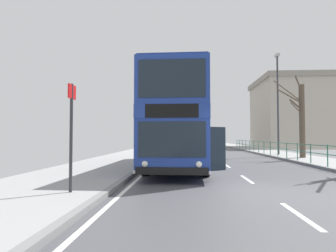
{
  "coord_description": "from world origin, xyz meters",
  "views": [
    {
      "loc": [
        -2.24,
        -7.98,
        1.53
      ],
      "look_at": [
        -2.95,
        4.04,
        2.0
      ],
      "focal_mm": 30.52,
      "sensor_mm": 36.0,
      "label": 1
    }
  ],
  "objects_px": {
    "street_lamp_far_side": "(278,96)",
    "background_building_00": "(307,113)",
    "double_decker_bus_main": "(179,122)",
    "bare_tree_far_00": "(301,119)",
    "bus_stop_sign_near": "(71,125)"
  },
  "relations": [
    {
      "from": "street_lamp_far_side",
      "to": "background_building_00",
      "type": "bearing_deg",
      "value": 61.49
    },
    {
      "from": "double_decker_bus_main",
      "to": "street_lamp_far_side",
      "type": "relative_size",
      "value": 1.31
    },
    {
      "from": "street_lamp_far_side",
      "to": "background_building_00",
      "type": "relative_size",
      "value": 0.59
    },
    {
      "from": "street_lamp_far_side",
      "to": "bare_tree_far_00",
      "type": "xyz_separation_m",
      "value": [
        0.44,
        -3.46,
        -2.04
      ]
    },
    {
      "from": "bus_stop_sign_near",
      "to": "street_lamp_far_side",
      "type": "height_order",
      "value": "street_lamp_far_side"
    },
    {
      "from": "double_decker_bus_main",
      "to": "bare_tree_far_00",
      "type": "bearing_deg",
      "value": 34.21
    },
    {
      "from": "double_decker_bus_main",
      "to": "bare_tree_far_00",
      "type": "height_order",
      "value": "bare_tree_far_00"
    },
    {
      "from": "double_decker_bus_main",
      "to": "bus_stop_sign_near",
      "type": "distance_m",
      "value": 7.64
    },
    {
      "from": "bus_stop_sign_near",
      "to": "bare_tree_far_00",
      "type": "xyz_separation_m",
      "value": [
        10.8,
        12.76,
        0.95
      ]
    },
    {
      "from": "double_decker_bus_main",
      "to": "street_lamp_far_side",
      "type": "xyz_separation_m",
      "value": [
        7.78,
        9.05,
        2.55
      ]
    },
    {
      "from": "street_lamp_far_side",
      "to": "bare_tree_far_00",
      "type": "bearing_deg",
      "value": -82.8
    },
    {
      "from": "street_lamp_far_side",
      "to": "bare_tree_far_00",
      "type": "relative_size",
      "value": 1.48
    },
    {
      "from": "street_lamp_far_side",
      "to": "background_building_00",
      "type": "distance_m",
      "value": 20.35
    },
    {
      "from": "bus_stop_sign_near",
      "to": "street_lamp_far_side",
      "type": "distance_m",
      "value": 19.48
    },
    {
      "from": "street_lamp_far_side",
      "to": "background_building_00",
      "type": "height_order",
      "value": "background_building_00"
    }
  ]
}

